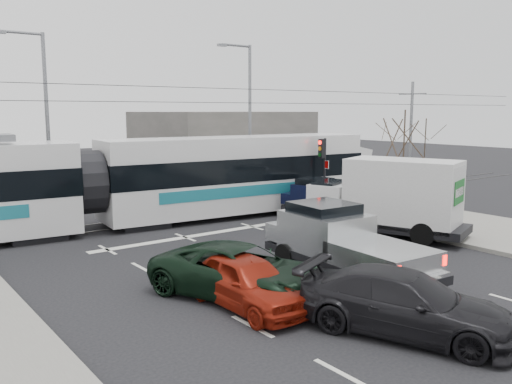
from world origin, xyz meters
TOP-DOWN VIEW (x-y plane):
  - ground at (0.00, 0.00)m, footprint 120.00×120.00m
  - sidewalk_right at (9.00, 0.00)m, footprint 6.00×60.00m
  - rails at (0.00, 10.00)m, footprint 60.00×1.60m
  - building_right at (12.00, 24.00)m, footprint 12.00×10.00m
  - bare_tree at (7.60, 2.50)m, footprint 2.40×2.40m
  - traffic_signal at (6.47, 6.50)m, footprint 0.44×0.44m
  - street_lamp_near at (7.31, 14.00)m, footprint 2.38×0.25m
  - street_lamp_far at (-4.19, 16.00)m, footprint 2.38×0.25m
  - catenary at (0.00, 10.00)m, footprint 60.00×0.20m
  - tram at (-4.42, 9.45)m, footprint 28.19×5.56m
  - silver_pickup at (-0.39, -1.39)m, footprint 2.46×6.17m
  - box_truck at (5.11, 1.21)m, footprint 4.21×6.72m
  - navy_pickup at (5.41, 5.15)m, footprint 3.00×4.86m
  - green_car at (-4.01, -1.15)m, footprint 4.10×5.72m
  - red_car at (-4.33, -1.87)m, footprint 1.72×4.13m
  - dark_car at (-2.43, -5.45)m, footprint 3.84×5.43m

SIDE VIEW (x-z plane):
  - ground at x=0.00m, z-range 0.00..0.00m
  - rails at x=0.00m, z-range 0.00..0.03m
  - sidewalk_right at x=9.00m, z-range 0.00..0.15m
  - red_car at x=-4.33m, z-range 0.00..1.40m
  - green_car at x=-4.01m, z-range 0.00..1.45m
  - dark_car at x=-2.43m, z-range 0.00..1.46m
  - navy_pickup at x=5.41m, z-range -0.01..1.92m
  - silver_pickup at x=-0.39m, z-range -0.01..2.19m
  - box_truck at x=5.11m, z-range -0.02..3.16m
  - tram at x=-4.42m, z-range -0.83..4.90m
  - building_right at x=12.00m, z-range 0.00..5.00m
  - traffic_signal at x=6.47m, z-range 0.94..4.54m
  - bare_tree at x=7.60m, z-range 1.29..6.29m
  - catenary at x=0.00m, z-range 0.38..7.38m
  - street_lamp_near at x=7.31m, z-range 0.61..9.61m
  - street_lamp_far at x=-4.19m, z-range 0.61..9.61m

